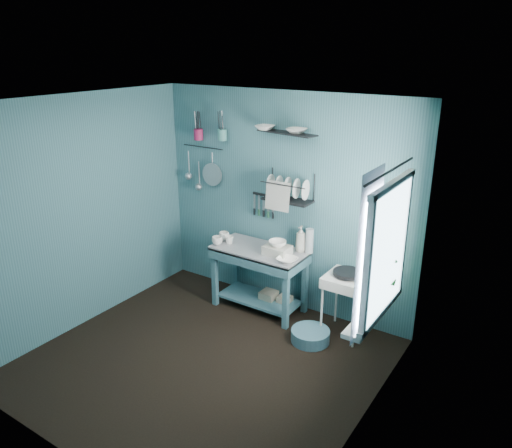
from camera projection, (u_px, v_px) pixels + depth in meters
The scene contains 36 objects.
floor at pixel (204, 362), 4.92m from camera, with size 3.20×3.20×0.00m, color black.
ceiling at pixel (194, 103), 4.07m from camera, with size 3.20×3.20×0.00m, color silver.
wall_back at pixel (284, 203), 5.67m from camera, with size 3.20×3.20×0.00m, color #35646E.
wall_front at pixel (56, 316), 3.32m from camera, with size 3.20×3.20×0.00m, color #35646E.
wall_left at pixel (84, 213), 5.33m from camera, with size 3.00×3.00×0.00m, color #35646E.
wall_right at pixel (368, 290), 3.67m from camera, with size 3.00×3.00×0.00m, color #35646E.
work_counter at pixel (259, 279), 5.80m from camera, with size 1.07×0.53×0.76m, color #34606E.
mug_left at pixel (217, 241), 5.78m from camera, with size 0.12×0.12×0.10m, color white.
mug_mid at pixel (229, 240), 5.81m from camera, with size 0.10×0.10×0.09m, color white.
mug_right at pixel (224, 236), 5.91m from camera, with size 0.12×0.12×0.10m, color white.
wash_tub at pixel (277, 250), 5.51m from camera, with size 0.28×0.22×0.10m, color #BAB7AA.
tub_bowl at pixel (277, 243), 5.48m from camera, with size 0.20×0.20×0.06m, color white.
soap_bottle at pixel (301, 239), 5.56m from camera, with size 0.12×0.12×0.30m, color #BAB7AA.
water_bottle at pixel (309, 241), 5.53m from camera, with size 0.09×0.09×0.28m, color #B0BDC4.
counter_bowl at pixel (287, 260), 5.31m from camera, with size 0.22×0.22×0.05m, color white.
hotplate_stand at pixel (345, 305), 5.29m from camera, with size 0.43×0.43×0.69m, color white.
frying_pan at pixel (347, 273), 5.16m from camera, with size 0.30×0.30×0.04m, color black.
knife_strip at pixel (264, 195), 5.76m from camera, with size 0.32×0.02×0.03m, color black.
dish_rack at pixel (288, 187), 5.43m from camera, with size 0.55×0.24×0.32m, color black.
upper_shelf at pixel (287, 133), 5.28m from camera, with size 0.70×0.18×0.01m, color black.
shelf_bowl_left at pixel (265, 131), 5.42m from camera, with size 0.20×0.20×0.05m, color white.
shelf_bowl_right at pixel (297, 131), 5.20m from camera, with size 0.21×0.21×0.05m, color white.
utensil_cup_magenta at pixel (198, 134), 5.98m from camera, with size 0.11×0.11×0.13m, color #A01D4D.
utensil_cup_teal at pixel (222, 135), 5.78m from camera, with size 0.11×0.11×0.13m, color teal.
colander at pixel (212, 175), 6.08m from camera, with size 0.28×0.28×0.03m, color #AEB1B7.
ladle_outer at pixel (189, 163), 6.25m from camera, with size 0.01×0.01×0.30m, color #AEB1B7.
ladle_inner at pixel (199, 173), 6.20m from camera, with size 0.01×0.01×0.30m, color #AEB1B7.
hook_rail at pixel (203, 147), 6.06m from camera, with size 0.01×0.01×0.60m, color black.
window_glass at pixel (389, 251), 3.98m from camera, with size 1.10×1.10×0.00m, color white.
windowsill at pixel (373, 313), 4.22m from camera, with size 0.16×0.95×0.04m, color white.
curtain at pixel (367, 256), 3.76m from camera, with size 1.35×1.35×0.00m, color white.
curtain_rod at pixel (391, 171), 3.78m from camera, with size 0.02×0.02×1.05m, color black.
potted_plant at pixel (379, 272), 4.32m from camera, with size 0.29×0.29×0.52m, color #306528.
storage_tin_large at pixel (269, 300), 5.88m from camera, with size 0.18×0.18×0.22m, color gray.
storage_tin_small at pixel (285, 304), 5.80m from camera, with size 0.15×0.15×0.20m, color gray.
floor_basin at pixel (310, 336), 5.24m from camera, with size 0.41×0.41×0.13m, color teal.
Camera 1 is at (2.72, -3.19, 2.96)m, focal length 35.00 mm.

